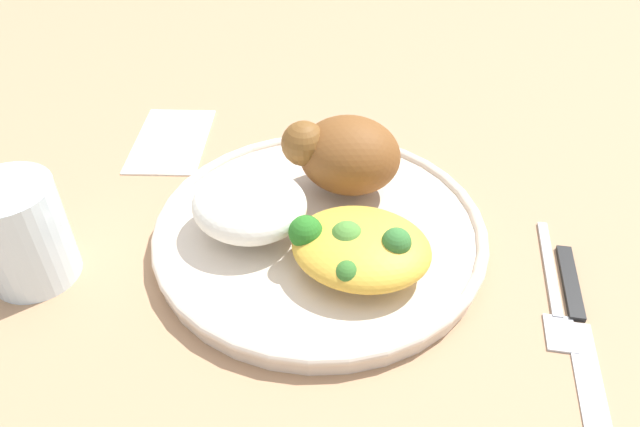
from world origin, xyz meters
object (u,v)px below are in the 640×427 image
plate (320,231)px  fork (553,288)px  napkin (171,140)px  roasted_chicken (344,154)px  knife (578,320)px  rice_pile (250,205)px  mac_cheese_with_broccoli (359,247)px  water_glass (22,233)px

plate → fork: (-0.19, 0.01, -0.01)m
fork → napkin: size_ratio=1.15×
plate → roasted_chicken: roasted_chicken is taller
plate → roasted_chicken: (-0.01, -0.06, 0.04)m
fork → knife: bearing=119.2°
rice_pile → fork: rice_pile is taller
plate → fork: plate is taller
napkin → knife: bearing=159.4°
mac_cheese_with_broccoli → napkin: (0.23, -0.15, -0.04)m
napkin → plate: bearing=150.1°
knife → roasted_chicken: bearing=-25.3°
rice_pile → mac_cheese_with_broccoli: 0.10m
plate → napkin: (0.19, -0.11, -0.01)m
mac_cheese_with_broccoli → fork: 0.16m
roasted_chicken → mac_cheese_with_broccoli: (-0.03, 0.10, -0.02)m
fork → napkin: fork is taller
rice_pile → mac_cheese_with_broccoli: size_ratio=0.88×
roasted_chicken → knife: roasted_chicken is taller
plate → napkin: 0.22m
rice_pile → napkin: 0.19m
roasted_chicken → fork: size_ratio=0.72×
plate → rice_pile: size_ratio=2.98×
roasted_chicken → water_glass: bearing=34.5°
rice_pile → fork: 0.25m
plate → mac_cheese_with_broccoli: mac_cheese_with_broccoli is taller
roasted_chicken → napkin: bearing=-15.4°
water_glass → roasted_chicken: bearing=-145.5°
roasted_chicken → fork: roasted_chicken is taller
roasted_chicken → rice_pile: (0.06, 0.07, -0.01)m
plate → water_glass: 0.24m
plate → roasted_chicken: 0.07m
mac_cheese_with_broccoli → roasted_chicken: bearing=-70.8°
knife → napkin: bearing=-20.6°
plate → knife: (-0.21, 0.04, -0.01)m
mac_cheese_with_broccoli → knife: mac_cheese_with_broccoli is taller
roasted_chicken → water_glass: 0.27m
water_glass → plate: bearing=-155.7°
napkin → rice_pile: bearing=136.9°
fork → plate: bearing=-3.3°
plate → roasted_chicken: size_ratio=2.76×
fork → knife: 0.03m
napkin → roasted_chicken: bearing=164.6°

